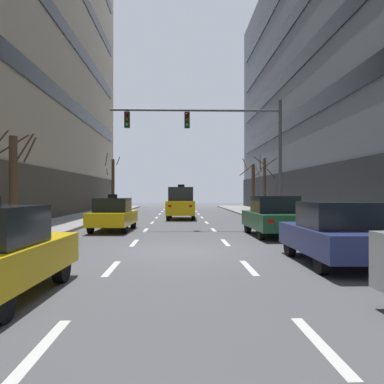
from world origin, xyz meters
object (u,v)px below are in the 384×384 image
at_px(car_parked_1, 334,234).
at_px(street_tree_1, 13,183).
at_px(street_tree_2, 253,187).
at_px(street_tree_3, 113,184).
at_px(traffic_signal_0, 222,136).
at_px(taxi_driving_0, 113,215).
at_px(car_parked_2, 274,216).
at_px(street_tree_0, 265,184).
at_px(taxi_driving_1, 181,203).

height_order(car_parked_1, street_tree_1, street_tree_1).
bearing_deg(street_tree_1, street_tree_2, 56.37).
distance_m(street_tree_2, street_tree_3, 13.54).
bearing_deg(car_parked_1, street_tree_2, 84.35).
relative_size(street_tree_1, street_tree_2, 0.86).
bearing_deg(traffic_signal_0, taxi_driving_0, -159.42).
bearing_deg(street_tree_2, taxi_driving_0, -121.74).
distance_m(car_parked_1, car_parked_2, 6.66).
height_order(street_tree_0, street_tree_1, street_tree_0).
bearing_deg(street_tree_2, traffic_signal_0, -107.10).
relative_size(taxi_driving_1, street_tree_0, 1.05).
bearing_deg(street_tree_1, traffic_signal_0, 33.81).
height_order(taxi_driving_0, street_tree_0, street_tree_0).
relative_size(car_parked_1, street_tree_0, 0.97).
bearing_deg(taxi_driving_1, car_parked_1, -78.12).
distance_m(taxi_driving_0, traffic_signal_0, 7.07).
relative_size(taxi_driving_0, car_parked_1, 1.00).
bearing_deg(car_parked_2, street_tree_3, 114.52).
xyz_separation_m(street_tree_0, street_tree_2, (-0.01, 4.70, -0.10)).
xyz_separation_m(car_parked_1, street_tree_3, (-10.31, 29.26, 1.91)).
distance_m(street_tree_0, street_tree_1, 19.27).
bearing_deg(traffic_signal_0, street_tree_3, 115.70).
xyz_separation_m(traffic_signal_0, street_tree_3, (-8.63, 17.93, -2.14)).
relative_size(taxi_driving_0, taxi_driving_1, 0.92).
relative_size(car_parked_2, street_tree_3, 0.81).
height_order(street_tree_2, street_tree_3, street_tree_3).
bearing_deg(street_tree_1, taxi_driving_1, 62.49).
bearing_deg(car_parked_1, street_tree_0, 83.02).
distance_m(taxi_driving_0, street_tree_3, 20.32).
bearing_deg(street_tree_0, traffic_signal_0, -115.42).
height_order(taxi_driving_0, street_tree_1, street_tree_1).
xyz_separation_m(taxi_driving_0, street_tree_0, (9.54, 10.71, 1.67)).
distance_m(car_parked_2, traffic_signal_0, 6.36).
distance_m(car_parked_1, street_tree_3, 31.08).
bearing_deg(taxi_driving_0, car_parked_2, -20.33).
xyz_separation_m(taxi_driving_1, street_tree_1, (-6.50, -12.48, 1.09)).
xyz_separation_m(taxi_driving_0, traffic_signal_0, (5.42, 2.03, 4.05)).
bearing_deg(car_parked_1, taxi_driving_0, 127.35).
distance_m(car_parked_2, street_tree_1, 10.44).
height_order(street_tree_1, street_tree_3, street_tree_3).
distance_m(traffic_signal_0, street_tree_0, 9.90).
bearing_deg(traffic_signal_0, street_tree_2, 72.90).
distance_m(car_parked_1, street_tree_0, 20.22).
relative_size(car_parked_1, car_parked_2, 0.93).
bearing_deg(street_tree_0, street_tree_3, 144.02).
relative_size(traffic_signal_0, street_tree_0, 2.09).
bearing_deg(taxi_driving_0, street_tree_1, -130.58).
bearing_deg(car_parked_1, taxi_driving_1, 101.88).
height_order(car_parked_1, street_tree_2, street_tree_2).
height_order(traffic_signal_0, street_tree_2, traffic_signal_0).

